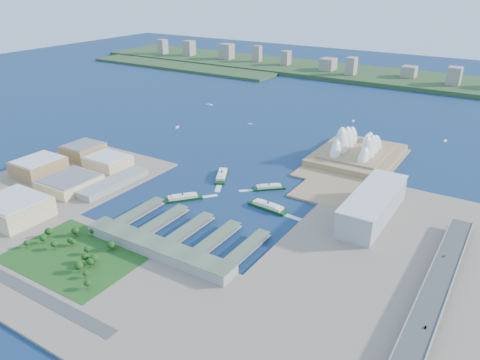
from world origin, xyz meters
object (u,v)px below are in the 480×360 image
Objects in this scene: ferry_d at (268,205)px; car_b at (426,327)px; car_c at (444,256)px; ferry_c at (183,196)px; toaster_building at (373,205)px; ferry_a at (222,174)px; opera_house at (358,142)px; ferry_b at (269,186)px.

car_b is at bearing -116.33° from ferry_d.
ferry_c is at bearing 3.19° from car_c.
toaster_building is 2.61× the size of ferry_a.
car_c is at bearing -33.96° from toaster_building.
opera_house is 219.62m from toaster_building.
ferry_d is (114.67, -55.68, -0.04)m from ferry_a.
toaster_building reaches higher than ferry_a.
car_c is (191.00, -268.02, -16.52)m from opera_house.
ferry_c is at bearing -118.19° from ferry_a.
ferry_a is 127.47m from ferry_d.
opera_house is 3.24× the size of ferry_c.
car_b reaches higher than car_c.
car_c is (-8.00, 127.17, -0.04)m from car_b.
toaster_building is 121.87m from car_c.
toaster_building reaches higher than ferry_c.
ferry_c is 371.32m from car_b.
opera_house is 3.67× the size of ferry_b.
ferry_d is at bearing -120.55° from ferry_c.
car_c is at bearing -86.40° from car_b.
ferry_b is at bearing -37.42° from car_b.
ferry_b is at bearing -91.27° from ferry_c.
ferry_d is (-39.68, -246.63, -26.42)m from opera_house.
car_b is (353.35, -204.23, 9.89)m from ferry_a.
ferry_b is at bearing -16.75° from car_c.
ferry_d is at bearing -31.90° from car_b.
ferry_b is (-159.75, 10.47, -15.87)m from toaster_building.
toaster_building is at bearing -64.66° from ferry_d.
ferry_c is (-1.82, -96.41, -0.36)m from ferry_a.
ferry_d is (-129.68, -46.63, -14.92)m from toaster_building.
toaster_building is at bearing -33.96° from car_c.
car_b is at bearing -60.82° from toaster_building.
ferry_b is 338.59m from car_b.
car_b is (355.17, -107.82, 10.26)m from ferry_c.
ferry_a is (-154.35, -190.95, -26.38)m from opera_house.
car_c is (347.17, 19.35, 10.22)m from ferry_c.
ferry_d reaches higher than ferry_c.
ferry_d is at bearing -99.14° from opera_house.
ferry_c is 347.86m from car_c.
toaster_building is at bearing -120.28° from ferry_c.
ferry_d is at bearing -53.01° from ferry_a.
ferry_c is at bearing -160.46° from toaster_building.
ferry_c is at bearing -82.90° from ferry_b.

